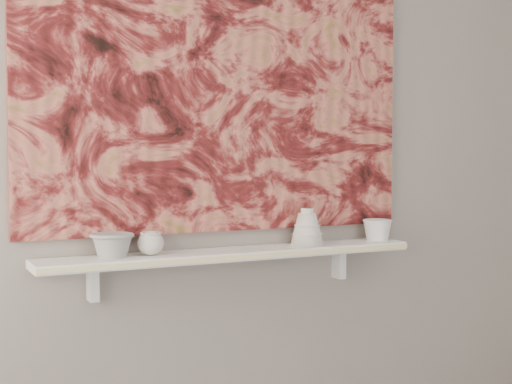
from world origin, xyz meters
TOP-DOWN VIEW (x-y plane):
  - wall_back at (0.00, 1.60)m, footprint 3.60×0.00m
  - shelf at (0.00, 1.51)m, footprint 1.40×0.18m
  - shelf_stripe at (0.00, 1.41)m, footprint 1.40×0.01m
  - bracket_left at (-0.49, 1.57)m, footprint 0.03×0.06m
  - bracket_right at (0.49, 1.57)m, footprint 0.03×0.06m
  - painting at (0.00, 1.59)m, footprint 1.50×0.02m
  - house_motif at (0.45, 1.57)m, footprint 0.09×0.00m
  - bowl_grey at (-0.44, 1.51)m, footprint 0.16×0.16m
  - cup_cream at (-0.31, 1.51)m, footprint 0.09×0.09m
  - bell_vessel at (0.30, 1.51)m, footprint 0.13×0.13m
  - bowl_white at (0.63, 1.51)m, footprint 0.12×0.12m

SIDE VIEW (x-z plane):
  - bracket_left at x=-0.49m, z-range 0.78..0.90m
  - bracket_right at x=0.49m, z-range 0.78..0.90m
  - shelf at x=0.00m, z-range 0.90..0.93m
  - shelf_stripe at x=0.00m, z-range 0.91..0.92m
  - cup_cream at x=-0.31m, z-range 0.93..1.01m
  - bowl_grey at x=-0.44m, z-range 0.93..1.01m
  - bowl_white at x=0.63m, z-range 0.93..1.01m
  - bell_vessel at x=0.30m, z-range 0.93..1.07m
  - house_motif at x=0.45m, z-range 1.19..1.27m
  - wall_back at x=0.00m, z-range -0.45..3.15m
  - painting at x=0.00m, z-range 0.99..2.09m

